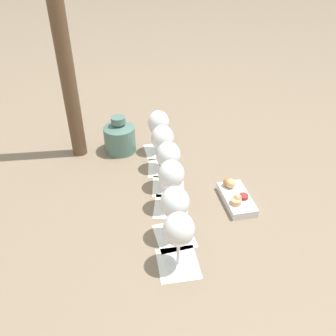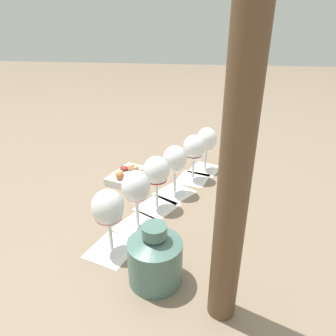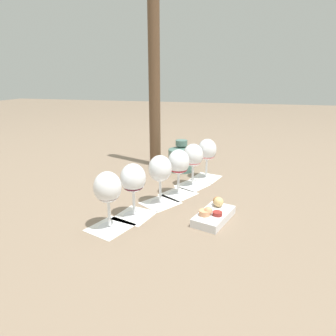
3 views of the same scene
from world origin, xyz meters
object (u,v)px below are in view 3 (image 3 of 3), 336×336
object	(u,v)px
wine_glass_0	(207,152)
wine_glass_1	(193,157)
wine_glass_5	(108,190)
wine_glass_3	(160,171)
umbrella_pole	(154,78)
wine_glass_4	(133,181)
ceramic_vase	(181,157)
wine_glass_2	(179,164)
snack_dish	(214,214)

from	to	relation	value
wine_glass_0	wine_glass_1	xyz separation A→B (m)	(0.11, -0.04, -0.00)
wine_glass_5	wine_glass_3	bearing A→B (deg)	155.76
wine_glass_5	umbrella_pole	distance (m)	0.72
wine_glass_1	wine_glass_4	world-z (taller)	same
wine_glass_1	umbrella_pole	size ratio (longest dim) A/B	0.21
ceramic_vase	wine_glass_1	bearing A→B (deg)	25.29
wine_glass_5	ceramic_vase	world-z (taller)	wine_glass_5
wine_glass_0	ceramic_vase	distance (m)	0.16
wine_glass_3	wine_glass_5	world-z (taller)	same
wine_glass_1	wine_glass_4	distance (m)	0.34
wine_glass_0	ceramic_vase	world-z (taller)	wine_glass_0
wine_glass_4	ceramic_vase	distance (m)	0.51
umbrella_pole	wine_glass_0	bearing A→B (deg)	63.31
wine_glass_0	wine_glass_4	distance (m)	0.46
wine_glass_1	ceramic_vase	size ratio (longest dim) A/B	1.18
wine_glass_5	wine_glass_1	bearing A→B (deg)	157.42
umbrella_pole	wine_glass_1	bearing A→B (deg)	43.43
wine_glass_2	wine_glass_3	size ratio (longest dim) A/B	1.00
wine_glass_5	ceramic_vase	bearing A→B (deg)	172.18
wine_glass_1	umbrella_pole	world-z (taller)	umbrella_pole
wine_glass_0	umbrella_pole	bearing A→B (deg)	-116.69
wine_glass_0	wine_glass_4	size ratio (longest dim) A/B	1.00
wine_glass_4	ceramic_vase	xyz separation A→B (m)	(-0.50, 0.04, -0.06)
snack_dish	umbrella_pole	distance (m)	0.74
wine_glass_2	ceramic_vase	distance (m)	0.30
wine_glass_1	ceramic_vase	world-z (taller)	wine_glass_1
wine_glass_0	wine_glass_2	world-z (taller)	same
wine_glass_0	umbrella_pole	xyz separation A→B (m)	(-0.14, -0.27, 0.30)
wine_glass_1	wine_glass_0	bearing A→B (deg)	159.59
wine_glass_1	umbrella_pole	xyz separation A→B (m)	(-0.25, -0.23, 0.30)
wine_glass_1	wine_glass_4	size ratio (longest dim) A/B	1.00
wine_glass_1	wine_glass_3	xyz separation A→B (m)	(0.20, -0.08, 0.00)
wine_glass_0	wine_glass_1	bearing A→B (deg)	-20.41
wine_glass_1	wine_glass_3	bearing A→B (deg)	-20.84
wine_glass_2	wine_glass_0	bearing A→B (deg)	160.72
wine_glass_0	wine_glass_3	world-z (taller)	same
wine_glass_1	wine_glass_4	bearing A→B (deg)	-22.20
wine_glass_3	snack_dish	xyz separation A→B (m)	(0.08, 0.19, -0.10)
wine_glass_2	ceramic_vase	bearing A→B (deg)	-169.56
wine_glass_2	wine_glass_5	world-z (taller)	same
wine_glass_0	snack_dish	distance (m)	0.41
ceramic_vase	wine_glass_0	bearing A→B (deg)	58.74
wine_glass_2	wine_glass_5	size ratio (longest dim) A/B	1.00
wine_glass_0	snack_dish	xyz separation A→B (m)	(0.39, 0.08, -0.10)
wine_glass_0	wine_glass_5	distance (m)	0.56
wine_glass_5	umbrella_pole	world-z (taller)	umbrella_pole
wine_glass_0	snack_dish	world-z (taller)	wine_glass_0
wine_glass_5	snack_dish	size ratio (longest dim) A/B	0.96
wine_glass_2	wine_glass_5	bearing A→B (deg)	-24.08
ceramic_vase	snack_dish	world-z (taller)	ceramic_vase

